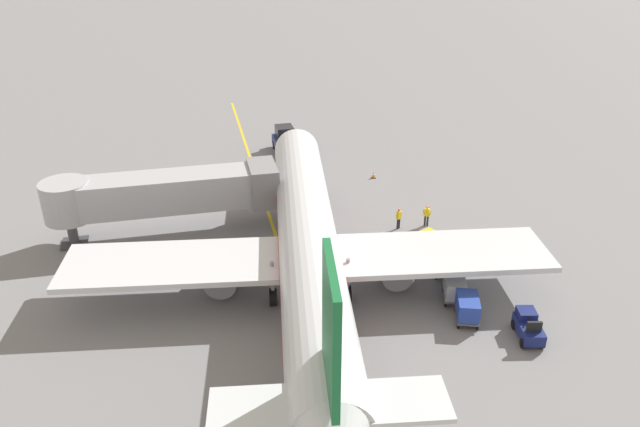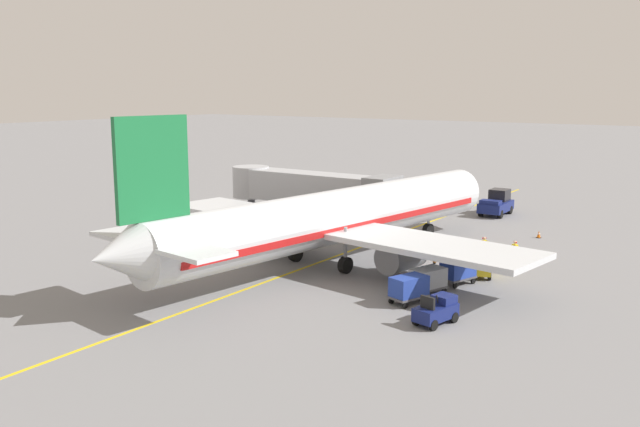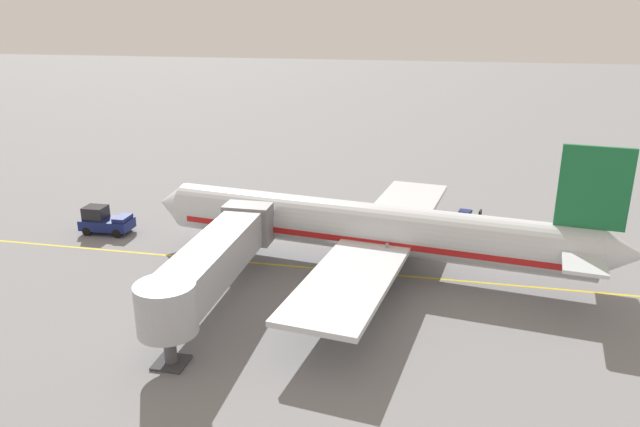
{
  "view_description": "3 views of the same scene",
  "coord_description": "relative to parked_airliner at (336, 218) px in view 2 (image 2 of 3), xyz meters",
  "views": [
    {
      "loc": [
        -5.67,
        -35.1,
        22.51
      ],
      "look_at": [
        3.03,
        3.85,
        2.29
      ],
      "focal_mm": 35.02,
      "sensor_mm": 36.0,
      "label": 1
    },
    {
      "loc": [
        26.4,
        -41.08,
        12.03
      ],
      "look_at": [
        -0.78,
        -1.34,
        3.22
      ],
      "focal_mm": 38.52,
      "sensor_mm": 36.0,
      "label": 2
    },
    {
      "loc": [
        -41.21,
        -6.82,
        18.84
      ],
      "look_at": [
        1.05,
        2.14,
        4.11
      ],
      "focal_mm": 33.65,
      "sensor_mm": 36.0,
      "label": 3
    }
  ],
  "objects": [
    {
      "name": "ground_plane",
      "position": [
        -0.99,
        1.91,
        -3.19
      ],
      "size": [
        400.0,
        400.0,
        0.0
      ],
      "primitive_type": "plane",
      "color": "slate"
    },
    {
      "name": "gate_lead_in_line",
      "position": [
        -0.99,
        1.91,
        -3.18
      ],
      "size": [
        0.24,
        80.0,
        0.01
      ],
      "primitive_type": "cube",
      "color": "gold",
      "rests_on": "ground"
    },
    {
      "name": "parked_airliner",
      "position": [
        0.0,
        0.0,
        0.0
      ],
      "size": [
        30.43,
        37.31,
        10.63
      ],
      "color": "silver",
      "rests_on": "ground"
    },
    {
      "name": "jet_bridge",
      "position": [
        -8.81,
        9.27,
        0.27
      ],
      "size": [
        16.62,
        3.5,
        4.98
      ],
      "color": "#A8AAAF",
      "rests_on": "ground"
    },
    {
      "name": "pushback_tractor",
      "position": [
        2.72,
        24.08,
        -2.09
      ],
      "size": [
        2.3,
        4.45,
        2.4
      ],
      "color": "navy",
      "rests_on": "ground"
    },
    {
      "name": "baggage_tug_lead",
      "position": [
        9.61,
        2.39,
        -2.47
      ],
      "size": [
        2.13,
        2.77,
        1.62
      ],
      "color": "gold",
      "rests_on": "ground"
    },
    {
      "name": "baggage_tug_trailing",
      "position": [
        11.21,
        -7.71,
        -2.47
      ],
      "size": [
        1.74,
        2.7,
        1.62
      ],
      "color": "navy",
      "rests_on": "ground"
    },
    {
      "name": "baggage_cart_front",
      "position": [
        9.19,
        -0.27,
        -2.24
      ],
      "size": [
        1.92,
        2.97,
        1.58
      ],
      "color": "#4C4C51",
      "rests_on": "ground"
    },
    {
      "name": "baggage_cart_second_in_train",
      "position": [
        8.6,
        -3.3,
        -2.24
      ],
      "size": [
        1.92,
        2.97,
        1.58
      ],
      "color": "#4C4C51",
      "rests_on": "ground"
    },
    {
      "name": "baggage_cart_third_in_train",
      "position": [
        8.46,
        -5.48,
        -2.24
      ],
      "size": [
        1.92,
        2.97,
        1.58
      ],
      "color": "#4C4C51",
      "rests_on": "ground"
    },
    {
      "name": "ground_crew_wing_walker",
      "position": [
        6.98,
        1.05,
        -2.23
      ],
      "size": [
        0.5,
        0.63,
        1.69
      ],
      "color": "#232328",
      "rests_on": "ground"
    },
    {
      "name": "ground_crew_loader",
      "position": [
        10.53,
        6.38,
        -2.23
      ],
      "size": [
        0.66,
        0.45,
        1.69
      ],
      "color": "#232328",
      "rests_on": "ground"
    },
    {
      "name": "ground_crew_marshaller",
      "position": [
        8.29,
        6.42,
        -2.23
      ],
      "size": [
        0.63,
        0.5,
        1.69
      ],
      "color": "#232328",
      "rests_on": "ground"
    },
    {
      "name": "safety_cone_nose_left",
      "position": [
        9.28,
        16.06,
        -2.9
      ],
      "size": [
        0.36,
        0.36,
        0.59
      ],
      "color": "black",
      "rests_on": "ground"
    }
  ]
}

